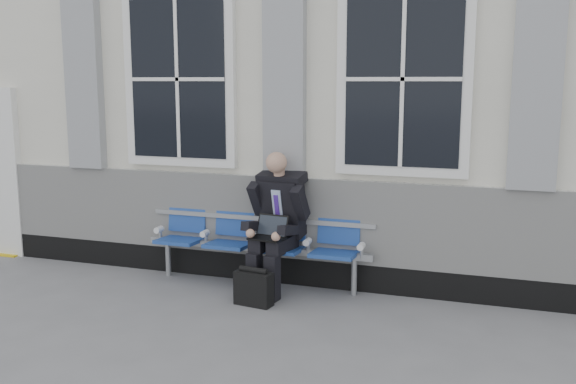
% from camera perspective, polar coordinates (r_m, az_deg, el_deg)
% --- Properties ---
extents(ground, '(70.00, 70.00, 0.00)m').
position_cam_1_polar(ground, '(5.70, 3.71, -13.25)').
color(ground, slate).
rests_on(ground, ground).
extents(station_building, '(14.40, 4.40, 4.49)m').
position_cam_1_polar(station_building, '(8.65, 9.76, 9.65)').
color(station_building, silver).
rests_on(station_building, ground).
extents(bench, '(2.60, 0.47, 0.91)m').
position_cam_1_polar(bench, '(7.07, -2.77, -3.91)').
color(bench, '#9EA0A3').
rests_on(bench, ground).
extents(businessman, '(0.65, 0.88, 1.51)m').
position_cam_1_polar(businessman, '(6.79, -0.98, -2.30)').
color(businessman, black).
rests_on(businessman, ground).
extents(briefcase, '(0.40, 0.22, 0.39)m').
position_cam_1_polar(briefcase, '(6.53, -3.07, -8.49)').
color(briefcase, black).
rests_on(briefcase, ground).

